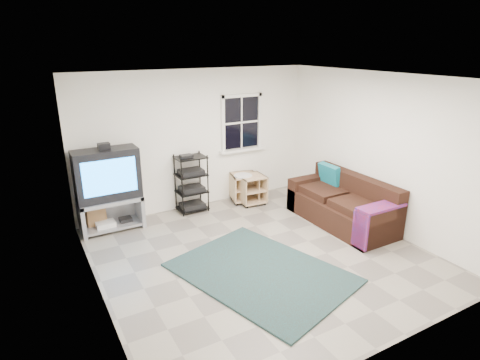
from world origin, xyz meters
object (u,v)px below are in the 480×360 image
tv_unit (108,183)px  sofa (343,206)px  av_rack (192,187)px  side_table_left (251,188)px  side_table_right (243,185)px

tv_unit → sofa: bearing=-25.9°
av_rack → side_table_left: 1.20m
tv_unit → av_rack: bearing=2.2°
tv_unit → sofa: size_ratio=0.75×
av_rack → sofa: (2.10, -1.81, -0.15)m
side_table_right → sofa: 2.04m
av_rack → side_table_left: (1.17, -0.20, -0.17)m
av_rack → tv_unit: bearing=-177.8°
tv_unit → sofa: tv_unit is taller
side_table_right → av_rack: bearing=178.7°
tv_unit → av_rack: 1.55m
side_table_right → sofa: (0.99, -1.79, 0.00)m
sofa → tv_unit: bearing=154.1°
tv_unit → sofa: 4.04m
tv_unit → side_table_right: size_ratio=2.49×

